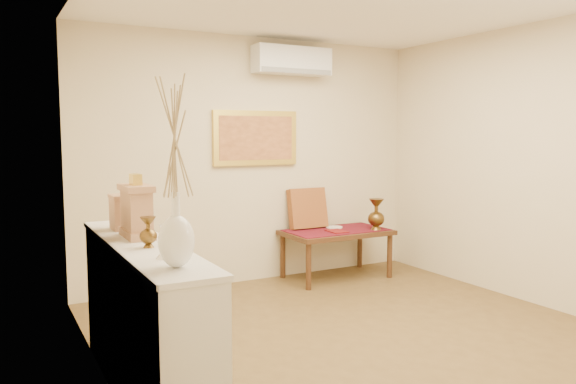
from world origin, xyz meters
TOP-DOWN VIEW (x-y plane):
  - floor at (0.00, 0.00)m, footprint 4.50×4.50m
  - wall_back at (0.00, 2.25)m, footprint 4.00×0.02m
  - wall_left at (-2.00, 0.00)m, footprint 0.02×4.50m
  - wall_right at (2.00, 0.00)m, footprint 0.02×4.50m
  - white_vase at (-1.83, -0.73)m, footprint 0.18×0.18m
  - candlestick at (-1.83, -0.50)m, footprint 0.09×0.09m
  - brass_urn_small at (-1.82, -0.16)m, footprint 0.10×0.10m
  - table_cloth at (0.85, 1.88)m, footprint 1.14×0.59m
  - brass_urn_tall at (1.25, 1.67)m, footprint 0.19×0.19m
  - plate at (0.90, 2.01)m, footprint 0.19×0.19m
  - menu at (0.78, 1.76)m, footprint 0.19×0.25m
  - cushion at (0.62, 2.13)m, footprint 0.46×0.19m
  - display_ledge at (-1.82, 0.00)m, footprint 0.37×2.02m
  - mantel_clock at (-1.80, 0.20)m, footprint 0.17×0.36m
  - wooden_chest at (-1.81, 0.55)m, footprint 0.16×0.21m
  - low_table at (0.85, 1.88)m, footprint 1.20×0.70m
  - painting at (0.00, 2.22)m, footprint 1.00×0.06m
  - ac_unit at (0.40, 2.12)m, footprint 0.90×0.25m

SIDE VIEW (x-z plane):
  - floor at x=0.00m, z-range 0.00..0.00m
  - low_table at x=0.85m, z-range 0.21..0.76m
  - display_ledge at x=-1.82m, z-range 0.00..0.98m
  - table_cloth at x=0.85m, z-range 0.55..0.56m
  - plate at x=0.90m, z-range 0.56..0.57m
  - menu at x=0.78m, z-range 0.56..0.57m
  - brass_urn_tall at x=1.25m, z-range 0.56..0.99m
  - cushion at x=0.62m, z-range 0.55..1.02m
  - candlestick at x=-1.83m, z-range 0.98..1.16m
  - brass_urn_small at x=-1.82m, z-range 0.98..1.21m
  - wooden_chest at x=-1.81m, z-range 0.98..1.22m
  - mantel_clock at x=-1.80m, z-range 0.95..1.36m
  - wall_back at x=0.00m, z-range 0.00..2.70m
  - wall_left at x=-2.00m, z-range 0.00..2.70m
  - wall_right at x=2.00m, z-range 0.00..2.70m
  - white_vase at x=-1.83m, z-range 0.98..1.94m
  - painting at x=0.00m, z-range 1.30..1.90m
  - ac_unit at x=0.40m, z-range 2.30..2.60m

